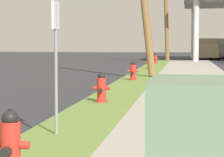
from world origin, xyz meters
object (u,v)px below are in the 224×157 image
(fire_hydrant_fifth, at_px, (155,59))
(truck_silver_on_apron, at_px, (219,49))
(fire_hydrant_third, at_px, (133,72))
(fire_hydrant_second, at_px, (101,89))
(truck_tan_at_forecourt, at_px, (208,50))
(utility_pole_background, at_px, (166,7))
(street_sign_post, at_px, (56,40))
(fire_hydrant_fourth, at_px, (150,63))
(fire_hydrant_nearest, at_px, (10,147))

(fire_hydrant_fifth, relative_size, truck_silver_on_apron, 0.14)
(fire_hydrant_third, relative_size, fire_hydrant_fifth, 1.00)
(fire_hydrant_second, relative_size, truck_tan_at_forecourt, 0.14)
(utility_pole_background, height_order, truck_tan_at_forecourt, utility_pole_background)
(truck_silver_on_apron, bearing_deg, fire_hydrant_third, -99.32)
(utility_pole_background, relative_size, street_sign_post, 3.96)
(fire_hydrant_third, distance_m, truck_tan_at_forecourt, 29.69)
(fire_hydrant_second, distance_m, fire_hydrant_third, 7.52)
(fire_hydrant_second, xyz_separation_m, fire_hydrant_fourth, (0.13, 15.66, 0.00))
(fire_hydrant_third, height_order, fire_hydrant_fourth, same)
(truck_tan_at_forecourt, height_order, truck_silver_on_apron, same)
(fire_hydrant_fourth, height_order, truck_silver_on_apron, truck_silver_on_apron)
(fire_hydrant_nearest, xyz_separation_m, truck_tan_at_forecourt, (4.05, 43.98, 0.47))
(fire_hydrant_nearest, height_order, fire_hydrant_third, same)
(fire_hydrant_nearest, distance_m, fire_hydrant_third, 14.58)
(fire_hydrant_second, relative_size, fire_hydrant_fifth, 1.00)
(utility_pole_background, height_order, truck_silver_on_apron, utility_pole_background)
(fire_hydrant_fifth, bearing_deg, truck_silver_on_apron, 72.86)
(fire_hydrant_second, height_order, truck_tan_at_forecourt, truck_tan_at_forecourt)
(fire_hydrant_second, distance_m, street_sign_post, 4.65)
(fire_hydrant_second, bearing_deg, utility_pole_background, 89.00)
(truck_tan_at_forecourt, bearing_deg, fire_hydrant_second, -96.47)
(fire_hydrant_fourth, relative_size, street_sign_post, 0.35)
(truck_tan_at_forecourt, xyz_separation_m, truck_silver_on_apron, (1.26, 3.60, 0.00))
(fire_hydrant_second, bearing_deg, truck_silver_on_apron, 82.34)
(fire_hydrant_second, distance_m, truck_tan_at_forecourt, 37.15)
(fire_hydrant_nearest, bearing_deg, fire_hydrant_third, 90.41)
(fire_hydrant_third, distance_m, utility_pole_background, 22.20)
(fire_hydrant_nearest, relative_size, fire_hydrant_third, 1.00)
(utility_pole_background, bearing_deg, truck_silver_on_apron, 66.13)
(fire_hydrant_fourth, xyz_separation_m, street_sign_post, (-0.13, -20.16, 1.19))
(fire_hydrant_second, height_order, utility_pole_background, utility_pole_background)
(fire_hydrant_third, bearing_deg, utility_pole_background, 88.74)
(fire_hydrant_fourth, xyz_separation_m, truck_silver_on_apron, (5.31, 24.85, 0.47))
(fire_hydrant_fifth, bearing_deg, fire_hydrant_fourth, -89.19)
(fire_hydrant_fifth, height_order, truck_silver_on_apron, truck_silver_on_apron)
(fire_hydrant_third, xyz_separation_m, utility_pole_background, (0.48, 21.84, 3.96))
(fire_hydrant_third, height_order, utility_pole_background, utility_pole_background)
(fire_hydrant_fourth, xyz_separation_m, fire_hydrant_fifth, (-0.10, 7.29, 0.00))
(utility_pole_background, height_order, street_sign_post, utility_pole_background)
(fire_hydrant_third, bearing_deg, truck_silver_on_apron, 80.68)
(fire_hydrant_nearest, distance_m, fire_hydrant_second, 7.07)
(fire_hydrant_nearest, distance_m, truck_silver_on_apron, 47.88)
(fire_hydrant_second, xyz_separation_m, street_sign_post, (-0.00, -4.50, 1.19))
(street_sign_post, xyz_separation_m, truck_tan_at_forecourt, (4.19, 41.41, -0.72))
(fire_hydrant_third, height_order, street_sign_post, street_sign_post)
(fire_hydrant_fourth, distance_m, truck_tan_at_forecourt, 21.64)
(fire_hydrant_nearest, xyz_separation_m, truck_silver_on_apron, (5.31, 47.58, 0.47))
(fire_hydrant_second, distance_m, fire_hydrant_fourth, 15.66)
(fire_hydrant_fourth, height_order, utility_pole_background, utility_pole_background)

